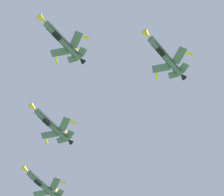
# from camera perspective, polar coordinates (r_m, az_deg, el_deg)

# --- Properties ---
(fighter_jet_lead) EXTENTS (10.54, 15.93, 4.36)m
(fighter_jet_lead) POSITION_cam_1_polar(r_m,az_deg,el_deg) (127.55, -5.33, 6.18)
(fighter_jet_lead) COLOR #4C5666
(fighter_jet_left_wing) EXTENTS (10.54, 15.93, 4.36)m
(fighter_jet_left_wing) POSITION_cam_1_polar(r_m,az_deg,el_deg) (124.58, 5.68, 4.51)
(fighter_jet_left_wing) COLOR #4C5666
(fighter_jet_right_wing) EXTENTS (10.54, 15.93, 4.36)m
(fighter_jet_right_wing) POSITION_cam_1_polar(r_m,az_deg,el_deg) (140.05, -6.45, -2.83)
(fighter_jet_right_wing) COLOR #4C5666
(fighter_jet_right_outer) EXTENTS (10.53, 15.93, 4.37)m
(fighter_jet_right_outer) POSITION_cam_1_polar(r_m,az_deg,el_deg) (152.80, -7.36, -9.13)
(fighter_jet_right_outer) COLOR #4C5666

